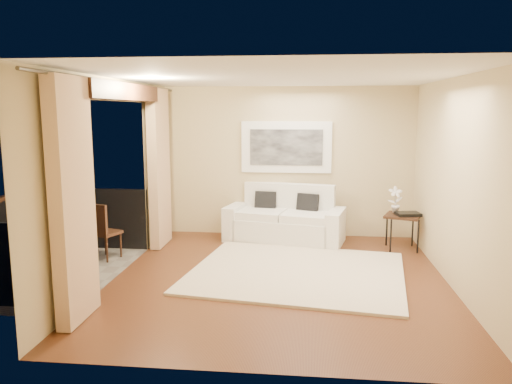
# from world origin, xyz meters

# --- Properties ---
(floor) EXTENTS (5.00, 5.00, 0.00)m
(floor) POSITION_xyz_m (0.00, 0.00, 0.00)
(floor) COLOR #5A301A
(floor) RESTS_ON ground
(room_shell) EXTENTS (5.00, 6.40, 5.00)m
(room_shell) POSITION_xyz_m (-2.13, 0.00, 2.52)
(room_shell) COLOR white
(room_shell) RESTS_ON ground
(balcony) EXTENTS (1.81, 2.60, 1.17)m
(balcony) POSITION_xyz_m (-3.31, 0.00, 0.18)
(balcony) COLOR #605B56
(balcony) RESTS_ON ground
(curtains) EXTENTS (0.16, 4.80, 2.64)m
(curtains) POSITION_xyz_m (-2.11, 0.00, 1.34)
(curtains) COLOR tan
(curtains) RESTS_ON ground
(artwork) EXTENTS (1.62, 0.07, 0.92)m
(artwork) POSITION_xyz_m (-0.03, 2.46, 1.62)
(artwork) COLOR white
(artwork) RESTS_ON room_shell
(rug) EXTENTS (3.25, 2.93, 0.04)m
(rug) POSITION_xyz_m (0.24, 0.27, 0.02)
(rug) COLOR beige
(rug) RESTS_ON floor
(sofa) EXTENTS (2.17, 1.27, 0.98)m
(sofa) POSITION_xyz_m (-0.01, 2.09, 0.35)
(sofa) COLOR white
(sofa) RESTS_ON floor
(side_table) EXTENTS (0.68, 0.68, 0.58)m
(side_table) POSITION_xyz_m (1.93, 1.69, 0.53)
(side_table) COLOR #321B10
(side_table) RESTS_ON floor
(tray) EXTENTS (0.43, 0.35, 0.05)m
(tray) POSITION_xyz_m (2.00, 1.64, 0.61)
(tray) COLOR black
(tray) RESTS_ON side_table
(orchid) EXTENTS (0.25, 0.18, 0.45)m
(orchid) POSITION_xyz_m (1.82, 1.84, 0.81)
(orchid) COLOR white
(orchid) RESTS_ON side_table
(bistro_table) EXTENTS (0.70, 0.70, 0.67)m
(bistro_table) POSITION_xyz_m (-3.14, 0.01, 0.58)
(bistro_table) COLOR #321B10
(bistro_table) RESTS_ON balcony
(balcony_chair_far) EXTENTS (0.49, 0.49, 0.89)m
(balcony_chair_far) POSITION_xyz_m (-2.75, 0.59, 0.51)
(balcony_chair_far) COLOR #321B10
(balcony_chair_far) RESTS_ON balcony
(balcony_chair_near) EXTENTS (0.57, 0.57, 1.07)m
(balcony_chair_near) POSITION_xyz_m (-2.80, -0.78, 0.62)
(balcony_chair_near) COLOR #321B10
(balcony_chair_near) RESTS_ON balcony
(ice_bucket) EXTENTS (0.18, 0.18, 0.20)m
(ice_bucket) POSITION_xyz_m (-3.24, 0.06, 0.77)
(ice_bucket) COLOR silver
(ice_bucket) RESTS_ON bistro_table
(candle) EXTENTS (0.06, 0.06, 0.07)m
(candle) POSITION_xyz_m (-3.09, 0.11, 0.70)
(candle) COLOR red
(candle) RESTS_ON bistro_table
(vase) EXTENTS (0.04, 0.04, 0.18)m
(vase) POSITION_xyz_m (-3.15, -0.18, 0.76)
(vase) COLOR silver
(vase) RESTS_ON bistro_table
(glass_a) EXTENTS (0.06, 0.06, 0.12)m
(glass_a) POSITION_xyz_m (-2.97, -0.10, 0.73)
(glass_a) COLOR white
(glass_a) RESTS_ON bistro_table
(glass_b) EXTENTS (0.06, 0.06, 0.12)m
(glass_b) POSITION_xyz_m (-3.00, -0.02, 0.73)
(glass_b) COLOR white
(glass_b) RESTS_ON bistro_table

